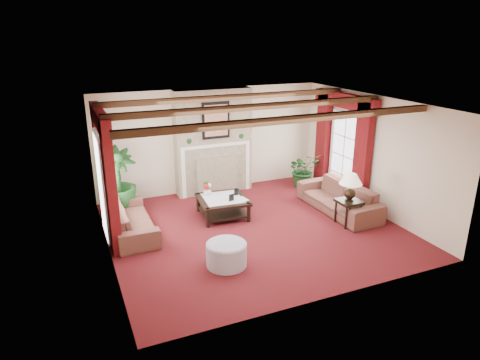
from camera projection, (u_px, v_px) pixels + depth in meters
name	position (u px, v px, depth m)	size (l,w,h in m)	color
floor	(254.00, 229.00, 9.22)	(6.00, 6.00, 0.00)	#410B0C
ceiling	(256.00, 104.00, 8.34)	(6.00, 6.00, 0.00)	white
back_wall	(211.00, 140.00, 11.17)	(6.00, 0.02, 2.70)	beige
left_wall	(104.00, 189.00, 7.67)	(0.02, 5.50, 2.70)	beige
right_wall	(372.00, 154.00, 9.89)	(0.02, 5.50, 2.70)	beige
ceiling_beams	(256.00, 107.00, 8.36)	(6.00, 3.00, 0.12)	#372211
fireplace	(212.00, 89.00, 10.56)	(2.00, 0.52, 2.70)	tan
french_door_left	(95.00, 135.00, 8.30)	(0.10, 1.10, 2.16)	white
french_door_right	(348.00, 114.00, 10.50)	(0.10, 1.10, 2.16)	white
curtains_left	(99.00, 113.00, 8.20)	(0.20, 2.40, 2.55)	#4C0A0D
curtains_right	(345.00, 97.00, 10.32)	(0.20, 2.40, 2.55)	#4C0A0D
sofa_left	(131.00, 215.00, 8.95)	(0.61, 2.08, 0.81)	#3D101E
sofa_right	(339.00, 193.00, 10.03)	(0.73, 2.29, 0.89)	#3D101E
potted_palm	(118.00, 196.00, 9.86)	(1.39, 1.80, 0.89)	black
small_plant	(303.00, 173.00, 11.69)	(0.93, 1.01, 0.73)	black
coffee_table	(223.00, 207.00, 9.80)	(1.08, 1.08, 0.44)	black
side_table	(348.00, 212.00, 9.38)	(0.48, 0.48, 0.57)	black
ottoman	(227.00, 254.00, 7.73)	(0.74, 0.74, 0.43)	#AEAAC1
table_lamp	(350.00, 187.00, 9.18)	(0.49, 0.49, 0.62)	black
flower_vase	(207.00, 191.00, 9.89)	(0.24, 0.24, 0.19)	silver
book	(238.00, 195.00, 9.53)	(0.22, 0.05, 0.29)	black
photo_frame_a	(231.00, 198.00, 9.54)	(0.13, 0.02, 0.17)	black
photo_frame_b	(236.00, 193.00, 9.88)	(0.10, 0.02, 0.14)	black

